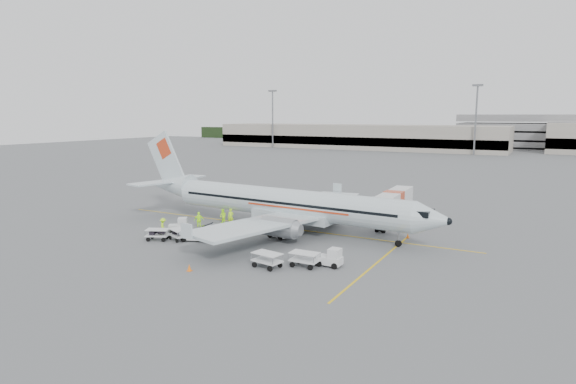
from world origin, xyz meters
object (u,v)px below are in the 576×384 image
Objects in this scene: aircraft at (287,184)px; belt_loader at (197,229)px; jet_bridge at (393,207)px; tug_aft at (178,225)px; tug_fore at (330,257)px; tug_mid at (279,229)px.

aircraft is 8.72× the size of belt_loader.
aircraft is at bearing -136.99° from jet_bridge.
jet_bridge is at bearing 28.20° from belt_loader.
jet_bridge is 3.32× the size of belt_loader.
aircraft reaches higher than jet_bridge.
aircraft is 18.38× the size of tug_aft.
jet_bridge is 18.80m from tug_fore.
aircraft is at bearing 121.77° from tug_mid.
aircraft is 5.54m from tug_mid.
tug_aft is (-10.88, -3.18, -0.10)m from tug_mid.
tug_mid is (6.80, 5.05, -0.28)m from belt_loader.
aircraft is 2.62× the size of jet_bridge.
aircraft is 13.50m from jet_bridge.
tug_mid is (0.93, -3.32, -4.33)m from aircraft.
aircraft reaches higher than tug_mid.
belt_loader is (-15.18, -17.56, -0.72)m from jet_bridge.
jet_bridge is 6.25× the size of tug_mid.
belt_loader is 15.28m from tug_fore.
tug_aft is at bearing 171.83° from tug_fore.
tug_fore is at bearing -44.02° from tug_aft.
tug_fore is 19.56m from tug_aft.
tug_mid is at bearing -18.69° from tug_aft.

